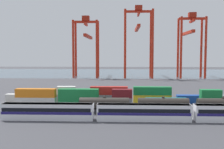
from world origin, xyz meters
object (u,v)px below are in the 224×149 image
Objects in this scene: passenger_train at (144,112)px; gantry_crane_east at (191,39)px; shipping_container_16 at (196,99)px; gantry_crane_west at (87,41)px; shipping_container_9 at (25,98)px; shipping_container_10 at (66,98)px; gantry_crane_central at (138,34)px; freight_tank_row at (163,105)px.

gantry_crane_east reaches higher than passenger_train.
gantry_crane_west reaches higher than shipping_container_16.
shipping_container_9 is at bearing 180.00° from shipping_container_16.
gantry_crane_east is at bearing 71.27° from passenger_train.
shipping_container_10 is 0.15× the size of gantry_crane_west.
shipping_container_16 is 0.25× the size of gantry_crane_central.
shipping_container_10 is (-23.31, 23.16, -0.84)m from passenger_train.
shipping_container_16 is at bearing -63.73° from gantry_crane_west.
freight_tank_row is 1.07× the size of gantry_crane_west.
gantry_crane_central is at bearing 73.78° from shipping_container_10.
gantry_crane_west is at bearing 179.59° from gantry_crane_east.
shipping_container_10 is (-29.08, 15.30, -0.83)m from freight_tank_row.
passenger_train is at bearing -44.82° from shipping_container_10.
shipping_container_9 is at bearing -128.60° from gantry_crane_east.
shipping_container_16 is at bearing 50.26° from freight_tank_row.
shipping_container_16 is at bearing 51.41° from passenger_train.
gantry_crane_west is (-30.23, 121.88, 22.99)m from passenger_train.
shipping_container_9 is at bearing 160.42° from freight_tank_row.
shipping_container_9 and shipping_container_10 have the same top height.
passenger_train is at bearing -128.59° from shipping_container_16.
passenger_train is 5.59× the size of shipping_container_9.
gantry_crane_east is at bearing -1.12° from gantry_crane_central.
gantry_crane_east is (64.47, 98.20, 25.03)m from shipping_container_10.
passenger_train is 9.75m from freight_tank_row.
gantry_crane_central is at bearing 87.44° from passenger_train.
gantry_crane_central reaches higher than shipping_container_16.
gantry_crane_west is at bearing 103.93° from passenger_train.
passenger_train is 125.20m from gantry_crane_central.
shipping_container_9 is 13.93m from shipping_container_10.
freight_tank_row is 121.75m from gantry_crane_west.
gantry_crane_central reaches higher than freight_tank_row.
freight_tank_row is at bearing -129.74° from shipping_container_16.
gantry_crane_east is (22.67, 98.20, 25.03)m from shipping_container_16.
passenger_train is 32.87m from shipping_container_10.
shipping_container_9 is (-37.24, 23.16, -0.84)m from passenger_train.
shipping_container_9 is 2.00× the size of shipping_container_10.
freight_tank_row reaches higher than shipping_container_9.
freight_tank_row is at bearing -19.58° from shipping_container_9.
shipping_container_10 is 0.12× the size of gantry_crane_central.
freight_tank_row is 117.42m from gantry_crane_central.
passenger_train is at bearing -92.56° from gantry_crane_central.
shipping_container_16 is (55.73, 0.00, 0.00)m from shipping_container_9.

